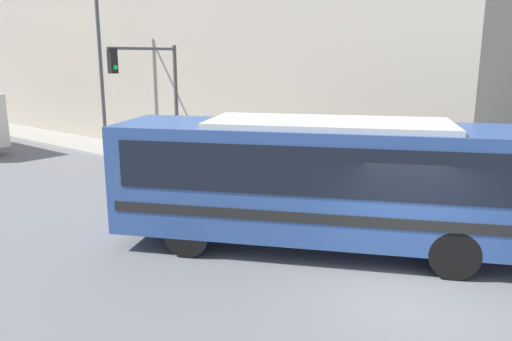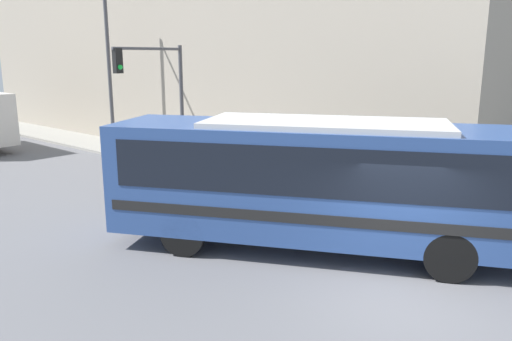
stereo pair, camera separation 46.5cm
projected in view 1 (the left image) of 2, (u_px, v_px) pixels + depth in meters
The scene contains 8 objects.
ground_plane at pixel (406, 299), 9.83m from camera, with size 120.00×120.00×0.00m, color slate.
sidewalk at pixel (88, 145), 26.47m from camera, with size 2.64×70.00×0.13m.
building_facade at pixel (177, 36), 26.97m from camera, with size 6.00×33.06×11.45m.
city_bus at pixel (327, 176), 11.99m from camera, with size 6.96×10.28×3.20m.
fire_hydrant at pixel (306, 180), 17.09m from camera, with size 0.26×0.35×0.77m.
traffic_light_pole at pixel (154, 85), 19.68m from camera, with size 3.28×0.35×4.97m.
street_lamp at pixel (93, 52), 23.35m from camera, with size 2.79×0.28×7.99m.
pedestrian_near_corner at pixel (323, 164), 17.15m from camera, with size 0.34×0.34×1.80m.
Camera 1 is at (-8.88, -3.36, 4.67)m, focal length 35.00 mm.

